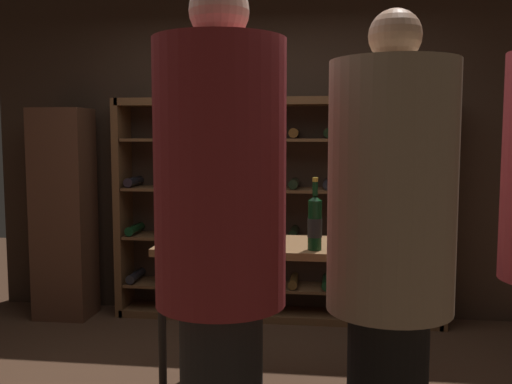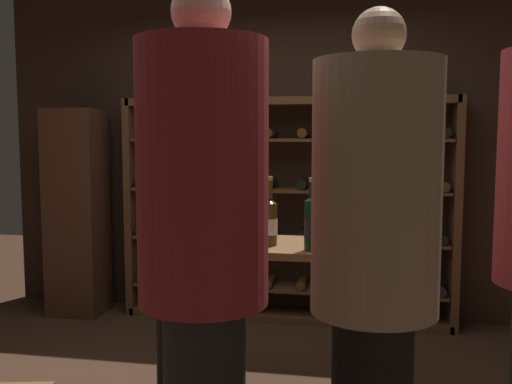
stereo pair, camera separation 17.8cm
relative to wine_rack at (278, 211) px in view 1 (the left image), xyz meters
name	(u,v)px [view 1 (the left image)]	position (x,y,z in m)	size (l,w,h in m)	color
back_wall	(262,149)	(-0.16, 0.21, 0.50)	(4.63, 0.10, 2.79)	#332319
wine_rack	(278,211)	(0.00, 0.00, 0.00)	(2.67, 0.32, 1.81)	brown
tasting_table	(280,263)	(0.15, -1.52, -0.08)	(1.33, 0.53, 0.92)	brown
person_host_in_suit	(390,249)	(0.64, -2.45, 0.20)	(0.47, 0.47, 1.96)	black
person_guest_plum_blouse	(221,237)	(0.02, -2.57, 0.24)	(0.48, 0.48, 2.05)	#272727
display_cabinet	(64,214)	(-1.76, -0.16, -0.03)	(0.44, 0.36, 1.73)	#4C2D1E
wine_bottle_black_capsule	(272,221)	(0.11, -1.58, 0.16)	(0.09, 0.09, 0.37)	#4C3314
wine_bottle_gold_foil	(259,215)	(0.01, -1.38, 0.16)	(0.08, 0.08, 0.36)	black
wine_bottle_red_label	(315,223)	(0.34, -1.68, 0.17)	(0.07, 0.07, 0.38)	black
wine_glass_stemmed_center	(352,219)	(0.54, -1.33, 0.14)	(0.08, 0.08, 0.15)	silver
wine_glass_stemmed_right	(252,230)	(0.01, -1.68, 0.12)	(0.08, 0.08, 0.14)	silver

